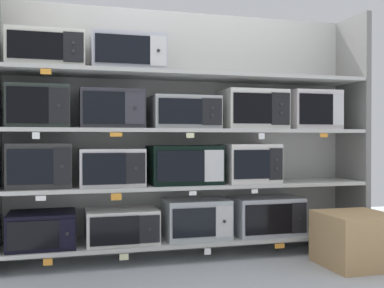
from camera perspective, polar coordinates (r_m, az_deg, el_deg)
The scene contains 36 objects.
back_panel at distance 4.03m, azimuth -0.95°, elevation 1.56°, with size 3.15×0.04×2.06m, color #B2B2AD.
upright_right at distance 4.42m, azimuth 19.17°, elevation 1.44°, with size 0.05×0.47×2.06m, color slate.
shelf_0 at distance 3.87m, azimuth 0.00°, elevation -11.72°, with size 2.95×0.47×0.03m, color beige.
microwave_0 at distance 3.71m, azimuth -17.98°, elevation -9.99°, with size 0.49×0.42×0.26m.
microwave_1 at distance 3.73m, azimuth -8.67°, elevation -9.91°, with size 0.55×0.41×0.26m.
microwave_2 at distance 3.84m, azimuth 0.53°, elevation -9.17°, with size 0.52×0.37×0.32m.
microwave_3 at distance 4.05m, azimuth 9.13°, elevation -8.68°, with size 0.58×0.40×0.31m.
price_tag_0 at distance 3.52m, azimuth -17.34°, elevation -13.72°, with size 0.06×0.00×0.05m, color orange.
price_tag_1 at distance 3.54m, azimuth -8.38°, elevation -13.61°, with size 0.07×0.00×0.05m, color beige.
price_tag_2 at distance 3.67m, azimuth 1.94°, elevation -13.10°, with size 0.05×0.00×0.05m, color white.
price_tag_3 at distance 3.89m, azimuth 10.75°, elevation -12.24°, with size 0.08×0.00×0.04m, color orange.
shelf_1 at distance 3.80m, azimuth 0.00°, elevation -5.11°, with size 2.95×0.47×0.03m, color beige.
microwave_4 at distance 3.65m, azimuth -18.23°, elevation -2.52°, with size 0.46×0.36×0.33m.
microwave_5 at distance 3.66m, azimuth -9.90°, elevation -2.83°, with size 0.49×0.38×0.29m.
microwave_6 at distance 3.76m, azimuth -0.99°, elevation -2.57°, with size 0.57×0.40×0.31m.
microwave_7 at distance 3.94m, azimuth 6.97°, elevation -2.34°, with size 0.45×0.43×0.32m.
price_tag_4 at distance 3.44m, azimuth -18.13°, elevation -6.37°, with size 0.07×0.00×0.03m, color white.
price_tag_5 at distance 3.45m, azimuth -9.31°, elevation -6.44°, with size 0.08×0.00×0.05m, color orange.
price_tag_6 at distance 3.56m, azimuth 0.10°, elevation -6.08°, with size 0.06×0.00×0.03m, color white.
price_tag_7 at distance 3.73m, azimuth 7.73°, elevation -5.79°, with size 0.05×0.00×0.03m, color white.
shelf_2 at distance 3.78m, azimuth 0.00°, elevation 1.65°, with size 2.95×0.47×0.03m, color beige.
microwave_8 at distance 3.66m, azimuth -18.34°, elevation 4.37°, with size 0.45×0.39×0.32m.
microwave_9 at distance 3.67m, azimuth -9.89°, elevation 4.24°, with size 0.48×0.36×0.30m.
microwave_10 at distance 3.76m, azimuth -1.01°, elevation 3.87°, with size 0.54×0.41×0.26m.
microwave_11 at distance 3.96m, azimuth 7.47°, elevation 4.20°, with size 0.52×0.39×0.33m.
microwave_12 at distance 4.20m, azimuth 14.45°, elevation 4.04°, with size 0.44×0.35×0.34m.
price_tag_8 at distance 3.42m, azimuth -18.68°, elevation 0.99°, with size 0.05×0.00×0.05m, color white.
price_tag_9 at distance 3.43m, azimuth -9.34°, elevation 1.16°, with size 0.09×0.00×0.03m, color orange.
price_tag_10 at distance 3.53m, azimuth -0.21°, elevation 1.07°, with size 0.06×0.00×0.04m, color beige.
price_tag_11 at distance 3.73m, azimuth 8.58°, elevation 0.96°, with size 0.05×0.00×0.05m, color white.
price_tag_12 at distance 3.99m, azimuth 15.95°, elevation 1.05°, with size 0.07×0.00×0.03m, color orange.
shelf_3 at distance 3.82m, azimuth 0.00°, elevation 8.38°, with size 2.95×0.47×0.03m, color beige.
microwave_13 at distance 3.71m, azimuth -17.52°, elevation 10.95°, with size 0.56×0.38×0.27m.
microwave_14 at distance 3.73m, azimuth -7.93°, elevation 11.00°, with size 0.57×0.35×0.29m.
price_tag_13 at distance 3.44m, azimuth -17.57°, elevation 8.52°, with size 0.07×0.00×0.04m, color orange.
shipping_carton at distance 3.80m, azimuth 19.46°, elevation -11.03°, with size 0.50×0.50×0.40m, color tan.
Camera 1 is at (-1.00, -3.65, 0.97)m, focal length 43.28 mm.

